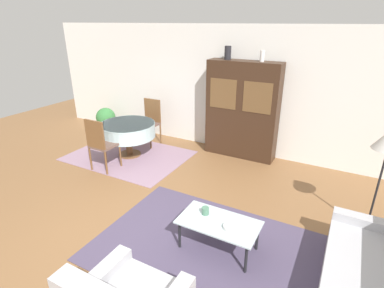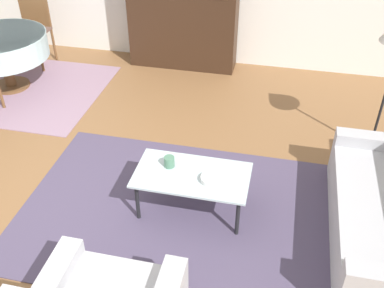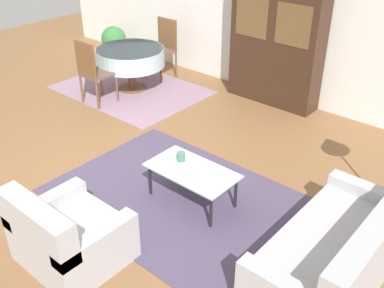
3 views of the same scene
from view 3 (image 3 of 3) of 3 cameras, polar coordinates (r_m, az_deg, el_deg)
The scene contains 14 objects.
ground_plane at distance 5.61m, azimuth -11.59°, elevation -4.64°, with size 14.00×14.00×0.00m, color brown.
wall_back at distance 7.58m, azimuth 9.85°, elevation 16.05°, with size 10.00×0.06×2.70m.
area_rug at distance 5.18m, azimuth -1.24°, elevation -7.15°, with size 2.95×2.03×0.01m.
dining_rug at distance 8.03m, azimuth -7.73°, elevation 6.86°, with size 2.47×1.82×0.01m.
couch at distance 4.33m, azimuth 18.21°, elevation -12.94°, with size 0.88×1.80×0.84m.
armchair at distance 4.43m, azimuth -15.53°, elevation -11.27°, with size 0.93×0.84×0.81m.
coffee_table at distance 4.96m, azimuth 0.00°, elevation -3.69°, with size 1.01×0.56×0.41m.
display_cabinet at distance 7.31m, azimuth 10.70°, elevation 12.70°, with size 1.50×0.41×2.02m.
dining_table at distance 7.85m, azimuth -7.82°, elevation 10.86°, with size 1.17×1.17×0.73m.
dining_chair_near at distance 7.36m, azimuth -12.53°, elevation 9.24°, with size 0.44×0.44×1.05m.
dining_chair_far at distance 8.37m, azimuth -3.64°, elevation 12.42°, with size 0.44×0.44×1.05m.
cup at distance 5.08m, azimuth -1.41°, elevation -1.61°, with size 0.09×0.09×0.10m.
bowl at distance 4.79m, azimuth 1.22°, elevation -4.11°, with size 0.18×0.18×0.05m.
potted_plant at distance 9.57m, azimuth -9.90°, elevation 12.87°, with size 0.50×0.50×0.65m.
Camera 3 is at (3.79, -2.68, 3.15)m, focal length 42.00 mm.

